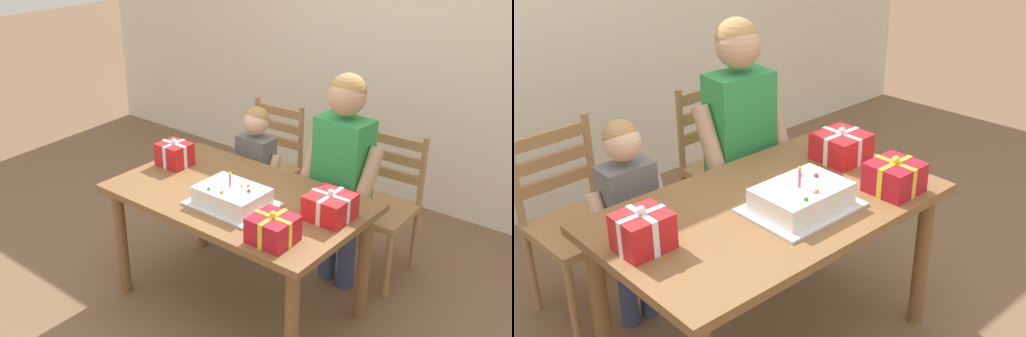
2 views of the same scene
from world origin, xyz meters
The scene contains 11 objects.
ground_plane centered at (0.00, 0.00, 0.00)m, with size 20.00×20.00×0.00m, color brown.
back_wall centered at (0.01, 1.88, 1.30)m, with size 6.40×0.11×2.60m.
dining_table centered at (0.00, 0.00, 0.63)m, with size 1.42×0.84×0.73m.
birthday_cake centered at (0.06, -0.12, 0.78)m, with size 0.44×0.34×0.19m.
gift_box_red_large centered at (-0.56, 0.06, 0.80)m, with size 0.19×0.17×0.18m.
gift_box_beside_cake centered at (0.54, 0.09, 0.79)m, with size 0.22×0.22×0.16m.
gift_box_corner_small centered at (0.46, -0.27, 0.79)m, with size 0.21×0.20×0.16m.
chair_left centered at (-0.46, 0.84, 0.47)m, with size 0.44×0.44×0.92m.
chair_right centered at (0.45, 0.84, 0.47)m, with size 0.43×0.43×0.92m.
child_older centered at (0.32, 0.56, 0.82)m, with size 0.50×0.29×1.35m.
child_younger centered at (-0.33, 0.56, 0.62)m, with size 0.37×0.21×1.02m.
Camera 1 is at (1.97, -2.26, 2.23)m, focal length 42.57 mm.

